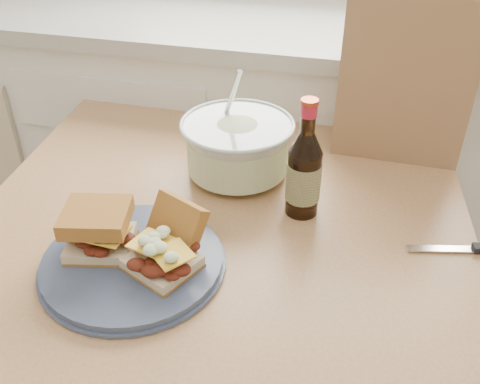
% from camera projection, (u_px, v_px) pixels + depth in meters
% --- Properties ---
extents(cabinet_run, '(2.50, 0.64, 0.94)m').
position_uv_depth(cabinet_run, '(304.00, 162.00, 1.72)').
color(cabinet_run, white).
rests_on(cabinet_run, ground).
extents(dining_table, '(1.00, 1.00, 0.77)m').
position_uv_depth(dining_table, '(222.00, 260.00, 1.06)').
color(dining_table, tan).
rests_on(dining_table, ground).
extents(plate, '(0.30, 0.30, 0.02)m').
position_uv_depth(plate, '(133.00, 262.00, 0.88)').
color(plate, '#3D4963').
rests_on(plate, dining_table).
extents(sandwich_left, '(0.12, 0.12, 0.08)m').
position_uv_depth(sandwich_left, '(98.00, 229.00, 0.87)').
color(sandwich_left, '#C9B98E').
rests_on(sandwich_left, plate).
extents(sandwich_right, '(0.13, 0.18, 0.09)m').
position_uv_depth(sandwich_right, '(166.00, 245.00, 0.85)').
color(sandwich_right, '#C9B98E').
rests_on(sandwich_right, plate).
extents(coleslaw_bowl, '(0.23, 0.23, 0.23)m').
position_uv_depth(coleslaw_bowl, '(237.00, 149.00, 1.09)').
color(coleslaw_bowl, silver).
rests_on(coleslaw_bowl, dining_table).
extents(beer_bottle, '(0.06, 0.06, 0.23)m').
position_uv_depth(beer_bottle, '(304.00, 173.00, 0.96)').
color(beer_bottle, black).
rests_on(beer_bottle, dining_table).
extents(paper_bag, '(0.27, 0.18, 0.35)m').
position_uv_depth(paper_bag, '(406.00, 71.00, 1.13)').
color(paper_bag, '#9E754C').
rests_on(paper_bag, dining_table).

